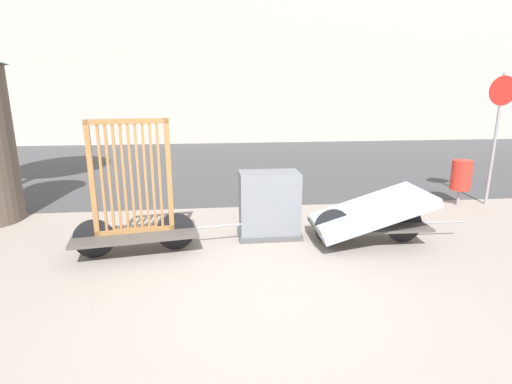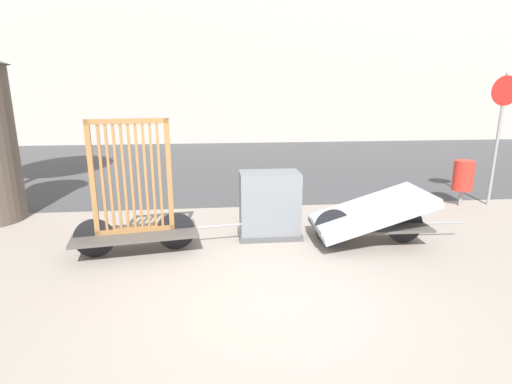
% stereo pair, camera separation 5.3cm
% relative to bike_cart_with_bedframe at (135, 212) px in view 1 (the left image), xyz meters
% --- Properties ---
extents(ground_plane, '(60.00, 60.00, 0.00)m').
position_rel_bike_cart_with_bedframe_xyz_m(ground_plane, '(1.74, -1.56, -0.63)').
color(ground_plane, gray).
extents(road_strip, '(56.00, 9.86, 0.01)m').
position_rel_bike_cart_with_bedframe_xyz_m(road_strip, '(1.74, 7.10, -0.63)').
color(road_strip, '#424244').
rests_on(road_strip, ground_plane).
extents(building_facade, '(48.00, 4.00, 11.56)m').
position_rel_bike_cart_with_bedframe_xyz_m(building_facade, '(1.74, 14.03, 5.15)').
color(building_facade, '#B2ADA3').
rests_on(building_facade, ground_plane).
extents(bike_cart_with_bedframe, '(2.47, 1.01, 1.94)m').
position_rel_bike_cart_with_bedframe_xyz_m(bike_cart_with_bedframe, '(0.00, 0.00, 0.00)').
color(bike_cart_with_bedframe, '#4C4742').
rests_on(bike_cart_with_bedframe, ground_plane).
extents(bike_cart_with_mattress, '(2.45, 1.13, 0.85)m').
position_rel_bike_cart_with_bedframe_xyz_m(bike_cart_with_mattress, '(3.49, -0.00, -0.17)').
color(bike_cart_with_mattress, '#4C4742').
rests_on(bike_cart_with_mattress, ground_plane).
extents(utility_cabinet, '(1.00, 0.60, 1.06)m').
position_rel_bike_cart_with_bedframe_xyz_m(utility_cabinet, '(2.01, 0.47, -0.14)').
color(utility_cabinet, '#4C4C4C').
rests_on(utility_cabinet, ground_plane).
extents(trash_bin, '(0.39, 0.39, 0.93)m').
position_rel_bike_cart_with_bedframe_xyz_m(trash_bin, '(6.14, 1.82, -0.01)').
color(trash_bin, gray).
rests_on(trash_bin, ground_plane).
extents(sign_post, '(0.57, 0.06, 2.62)m').
position_rel_bike_cart_with_bedframe_xyz_m(sign_post, '(6.76, 1.81, 1.08)').
color(sign_post, gray).
rests_on(sign_post, ground_plane).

